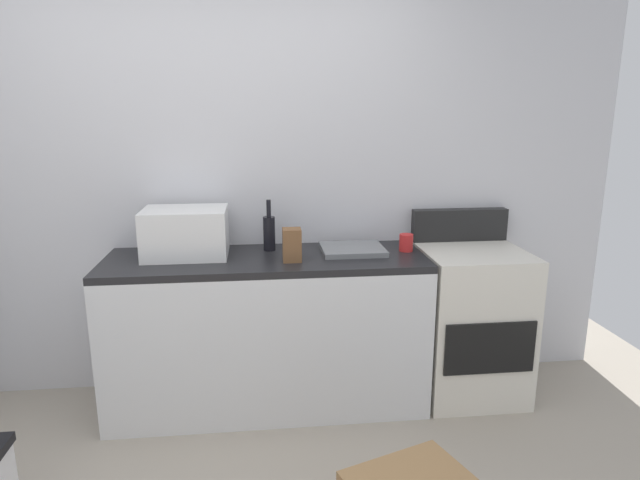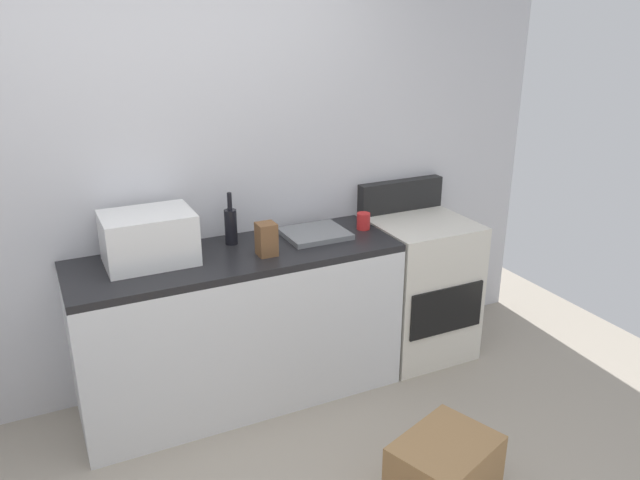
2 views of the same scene
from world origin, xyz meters
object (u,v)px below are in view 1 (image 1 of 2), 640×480
object	(u,v)px
microwave	(186,233)
wine_bottle	(269,232)
knife_block	(292,245)
stove_oven	(469,320)
coffee_mug	(406,243)

from	to	relation	value
microwave	wine_bottle	xyz separation A→B (m)	(0.47, 0.07, -0.03)
wine_bottle	knife_block	size ratio (longest dim) A/B	1.67
stove_oven	coffee_mug	xyz separation A→B (m)	(-0.40, 0.03, 0.48)
microwave	knife_block	distance (m)	0.61
wine_bottle	microwave	bearing A→B (deg)	-171.00
stove_oven	microwave	xyz separation A→B (m)	(-1.66, 0.07, 0.57)
microwave	knife_block	world-z (taller)	microwave
wine_bottle	coffee_mug	bearing A→B (deg)	-7.72
knife_block	microwave	bearing A→B (deg)	163.64
wine_bottle	coffee_mug	distance (m)	0.80
coffee_mug	microwave	bearing A→B (deg)	178.48
stove_oven	coffee_mug	distance (m)	0.63
stove_oven	knife_block	distance (m)	1.20
microwave	coffee_mug	size ratio (longest dim) A/B	4.60
knife_block	wine_bottle	bearing A→B (deg)	115.52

